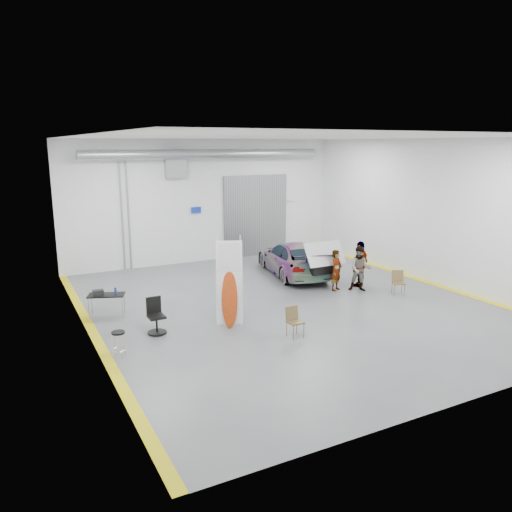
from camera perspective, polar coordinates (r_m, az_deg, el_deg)
name	(u,v)px	position (r m, az deg, el deg)	size (l,w,h in m)	color
ground	(287,304)	(18.47, 3.57, -5.52)	(16.00, 16.00, 0.00)	#55565C
room_shell	(265,188)	(19.66, 0.99, 7.77)	(14.02, 16.18, 6.01)	silver
sedan_car	(293,259)	(22.40, 4.24, -0.29)	(2.10, 5.15, 1.49)	silver
person_a	(336,270)	(20.21, 9.18, -1.61)	(0.60, 0.40, 1.66)	olive
person_b	(360,269)	(20.27, 11.82, -1.44)	(0.89, 0.68, 1.82)	slate
person_c	(360,264)	(20.91, 11.83, -0.88)	(1.11, 0.46, 1.91)	#9F5335
surfboard_display	(232,291)	(15.85, -2.71, -3.99)	(0.80, 0.47, 3.01)	white
folding_chair_near	(295,328)	(15.38, 4.47, -8.20)	(0.46, 0.47, 0.93)	brown
folding_chair_far	(398,287)	(20.25, 15.92, -3.48)	(0.60, 0.65, 0.94)	brown
shop_stool	(119,345)	(14.41, -15.41, -9.75)	(0.39, 0.39, 0.76)	black
work_table	(104,295)	(17.75, -16.97, -4.25)	(1.34, 1.00, 0.99)	gray
office_chair	(156,318)	(15.89, -11.38, -6.95)	(0.60, 0.60, 1.12)	black
trunk_lid	(323,252)	(20.34, 7.69, 0.51)	(1.74, 1.06, 0.04)	silver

